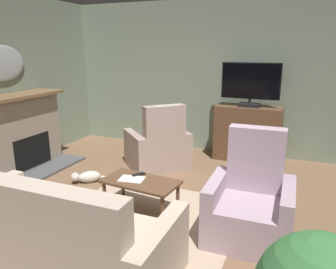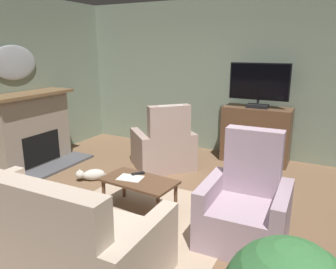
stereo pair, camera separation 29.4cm
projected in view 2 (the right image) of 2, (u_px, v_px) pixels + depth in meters
ground_plane at (163, 216)px, 3.97m from camera, size 6.74×6.16×0.04m
wall_back at (233, 78)px, 6.04m from camera, size 6.74×0.10×2.84m
rug_central at (138, 225)px, 3.74m from camera, size 2.04×2.19×0.01m
fireplace at (32, 131)px, 5.52m from camera, size 0.90×1.55×1.25m
wall_mirror_oval at (14, 63)px, 5.33m from camera, size 0.06×0.87×0.57m
tv_cabinet at (256, 136)px, 5.74m from camera, size 1.14×0.55×0.97m
television at (259, 84)px, 5.46m from camera, size 0.99×0.20×0.75m
coffee_table at (139, 184)px, 3.98m from camera, size 0.96×0.57×0.42m
tv_remote at (138, 174)px, 4.13m from camera, size 0.14×0.17×0.02m
folded_newspaper at (130, 178)px, 4.01m from camera, size 0.33×0.26×0.01m
sofa_floral at (48, 236)px, 2.95m from camera, size 2.09×0.95×1.00m
armchair_in_far_corner at (164, 148)px, 5.45m from camera, size 1.24×1.24×1.13m
armchair_angled_to_table at (245, 209)px, 3.38m from camera, size 0.87×0.82×1.15m
cat at (92, 175)px, 4.99m from camera, size 0.54×0.44×0.19m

